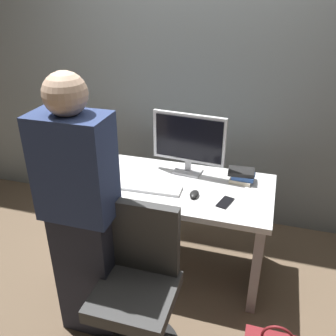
{
  "coord_description": "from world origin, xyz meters",
  "views": [
    {
      "loc": [
        0.64,
        -2.18,
        2.01
      ],
      "look_at": [
        0.0,
        -0.05,
        0.88
      ],
      "focal_mm": 39.54,
      "sensor_mm": 36.0,
      "label": 1
    }
  ],
  "objects_px": {
    "keyboard": "(150,188)",
    "cup_near_keyboard": "(107,179)",
    "monitor": "(189,141)",
    "cell_phone": "(225,202)",
    "person_at_desk": "(81,215)",
    "book_stack": "(242,176)",
    "desk": "(170,210)",
    "mouse": "(194,194)",
    "office_chair": "(138,293)"
  },
  "relations": [
    {
      "from": "keyboard",
      "to": "cup_near_keyboard",
      "type": "xyz_separation_m",
      "value": [
        -0.3,
        -0.03,
        0.04
      ]
    },
    {
      "from": "monitor",
      "to": "cell_phone",
      "type": "relative_size",
      "value": 3.75
    },
    {
      "from": "person_at_desk",
      "to": "book_stack",
      "type": "xyz_separation_m",
      "value": [
        0.8,
        0.86,
        -0.07
      ]
    },
    {
      "from": "person_at_desk",
      "to": "monitor",
      "type": "xyz_separation_m",
      "value": [
        0.4,
        0.88,
        0.14
      ]
    },
    {
      "from": "desk",
      "to": "book_stack",
      "type": "distance_m",
      "value": 0.58
    },
    {
      "from": "cup_near_keyboard",
      "to": "book_stack",
      "type": "bearing_deg",
      "value": 20.17
    },
    {
      "from": "keyboard",
      "to": "mouse",
      "type": "distance_m",
      "value": 0.31
    },
    {
      "from": "office_chair",
      "to": "cup_near_keyboard",
      "type": "height_order",
      "value": "office_chair"
    },
    {
      "from": "mouse",
      "to": "cell_phone",
      "type": "distance_m",
      "value": 0.21
    },
    {
      "from": "book_stack",
      "to": "cell_phone",
      "type": "relative_size",
      "value": 1.34
    },
    {
      "from": "office_chair",
      "to": "monitor",
      "type": "distance_m",
      "value": 1.1
    },
    {
      "from": "monitor",
      "to": "cell_phone",
      "type": "bearing_deg",
      "value": -45.89
    },
    {
      "from": "office_chair",
      "to": "person_at_desk",
      "type": "distance_m",
      "value": 0.55
    },
    {
      "from": "office_chair",
      "to": "keyboard",
      "type": "height_order",
      "value": "office_chair"
    },
    {
      "from": "person_at_desk",
      "to": "monitor",
      "type": "height_order",
      "value": "person_at_desk"
    },
    {
      "from": "desk",
      "to": "mouse",
      "type": "xyz_separation_m",
      "value": [
        0.2,
        -0.12,
        0.24
      ]
    },
    {
      "from": "mouse",
      "to": "cup_near_keyboard",
      "type": "distance_m",
      "value": 0.62
    },
    {
      "from": "office_chair",
      "to": "cell_phone",
      "type": "distance_m",
      "value": 0.78
    },
    {
      "from": "office_chair",
      "to": "cup_near_keyboard",
      "type": "bearing_deg",
      "value": 126.5
    },
    {
      "from": "keyboard",
      "to": "office_chair",
      "type": "bearing_deg",
      "value": -79.65
    },
    {
      "from": "mouse",
      "to": "book_stack",
      "type": "distance_m",
      "value": 0.41
    },
    {
      "from": "desk",
      "to": "book_stack",
      "type": "height_order",
      "value": "book_stack"
    },
    {
      "from": "keyboard",
      "to": "mouse",
      "type": "bearing_deg",
      "value": -3.35
    },
    {
      "from": "person_at_desk",
      "to": "book_stack",
      "type": "bearing_deg",
      "value": 47.2
    },
    {
      "from": "monitor",
      "to": "book_stack",
      "type": "bearing_deg",
      "value": -2.84
    },
    {
      "from": "monitor",
      "to": "mouse",
      "type": "height_order",
      "value": "monitor"
    },
    {
      "from": "person_at_desk",
      "to": "keyboard",
      "type": "bearing_deg",
      "value": 69.65
    },
    {
      "from": "monitor",
      "to": "book_stack",
      "type": "distance_m",
      "value": 0.45
    },
    {
      "from": "office_chair",
      "to": "mouse",
      "type": "height_order",
      "value": "office_chair"
    },
    {
      "from": "desk",
      "to": "office_chair",
      "type": "xyz_separation_m",
      "value": [
        0.03,
        -0.75,
        -0.08
      ]
    },
    {
      "from": "monitor",
      "to": "cup_near_keyboard",
      "type": "xyz_separation_m",
      "value": [
        -0.49,
        -0.35,
        -0.21
      ]
    },
    {
      "from": "mouse",
      "to": "cup_near_keyboard",
      "type": "bearing_deg",
      "value": -177.48
    },
    {
      "from": "cup_near_keyboard",
      "to": "cell_phone",
      "type": "distance_m",
      "value": 0.83
    },
    {
      "from": "cup_near_keyboard",
      "to": "cell_phone",
      "type": "relative_size",
      "value": 0.64
    },
    {
      "from": "keyboard",
      "to": "desk",
      "type": "bearing_deg",
      "value": 42.58
    },
    {
      "from": "monitor",
      "to": "keyboard",
      "type": "relative_size",
      "value": 1.26
    },
    {
      "from": "office_chair",
      "to": "cell_phone",
      "type": "bearing_deg",
      "value": 58.22
    },
    {
      "from": "office_chair",
      "to": "mouse",
      "type": "relative_size",
      "value": 9.4
    },
    {
      "from": "office_chair",
      "to": "keyboard",
      "type": "bearing_deg",
      "value": 102.67
    },
    {
      "from": "monitor",
      "to": "mouse",
      "type": "distance_m",
      "value": 0.42
    },
    {
      "from": "office_chair",
      "to": "mouse",
      "type": "xyz_separation_m",
      "value": [
        0.17,
        0.63,
        0.32
      ]
    },
    {
      "from": "desk",
      "to": "person_at_desk",
      "type": "height_order",
      "value": "person_at_desk"
    },
    {
      "from": "monitor",
      "to": "cell_phone",
      "type": "distance_m",
      "value": 0.54
    },
    {
      "from": "monitor",
      "to": "desk",
      "type": "bearing_deg",
      "value": -110.88
    },
    {
      "from": "person_at_desk",
      "to": "keyboard",
      "type": "distance_m",
      "value": 0.61
    },
    {
      "from": "desk",
      "to": "keyboard",
      "type": "xyz_separation_m",
      "value": [
        -0.11,
        -0.11,
        0.23
      ]
    },
    {
      "from": "office_chair",
      "to": "desk",
      "type": "bearing_deg",
      "value": 92.55
    },
    {
      "from": "keyboard",
      "to": "cup_near_keyboard",
      "type": "height_order",
      "value": "cup_near_keyboard"
    },
    {
      "from": "book_stack",
      "to": "cell_phone",
      "type": "height_order",
      "value": "book_stack"
    },
    {
      "from": "person_at_desk",
      "to": "cup_near_keyboard",
      "type": "distance_m",
      "value": 0.55
    }
  ]
}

